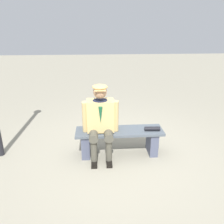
% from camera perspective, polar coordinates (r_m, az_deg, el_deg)
% --- Properties ---
extents(ground_plane, '(30.00, 30.00, 0.00)m').
position_cam_1_polar(ground_plane, '(4.26, 1.82, -10.40)').
color(ground_plane, gray).
extents(bench, '(1.55, 0.44, 0.48)m').
position_cam_1_polar(bench, '(4.11, 1.87, -6.72)').
color(bench, '#4E5760').
rests_on(bench, ground).
extents(seated_man, '(0.63, 0.60, 1.32)m').
position_cam_1_polar(seated_man, '(3.86, -2.91, -1.67)').
color(seated_man, '#D6B471').
rests_on(seated_man, ground).
extents(rolled_magazine, '(0.27, 0.09, 0.08)m').
position_cam_1_polar(rolled_magazine, '(4.05, 10.14, -4.18)').
color(rolled_magazine, black).
rests_on(rolled_magazine, bench).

